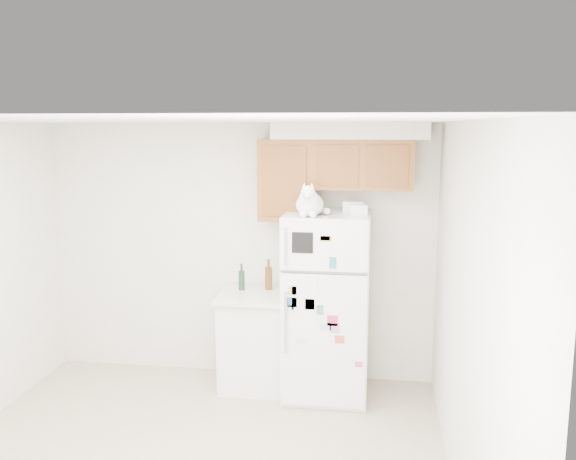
% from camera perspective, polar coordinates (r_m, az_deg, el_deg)
% --- Properties ---
extents(room_shell, '(3.84, 4.04, 2.52)m').
position_cam_1_polar(room_shell, '(4.25, -8.32, -1.15)').
color(room_shell, silver).
rests_on(room_shell, ground_plane).
extents(refrigerator, '(0.76, 0.78, 1.70)m').
position_cam_1_polar(refrigerator, '(5.61, 3.65, -7.05)').
color(refrigerator, white).
rests_on(refrigerator, ground_plane).
extents(base_counter, '(0.64, 0.64, 0.92)m').
position_cam_1_polar(base_counter, '(5.90, -3.14, -10.18)').
color(base_counter, white).
rests_on(base_counter, ground_plane).
extents(cat, '(0.29, 0.43, 0.30)m').
position_cam_1_polar(cat, '(5.23, 2.04, 2.53)').
color(cat, white).
rests_on(cat, refrigerator).
extents(storage_box_back, '(0.20, 0.16, 0.10)m').
position_cam_1_polar(storage_box_back, '(5.49, 6.21, 2.15)').
color(storage_box_back, white).
rests_on(storage_box_back, refrigerator).
extents(storage_box_front, '(0.16, 0.12, 0.09)m').
position_cam_1_polar(storage_box_front, '(5.35, 6.63, 1.90)').
color(storage_box_front, white).
rests_on(storage_box_front, refrigerator).
extents(bottle_green, '(0.06, 0.06, 0.26)m').
position_cam_1_polar(bottle_green, '(5.84, -4.37, -4.38)').
color(bottle_green, '#19381E').
rests_on(bottle_green, base_counter).
extents(bottle_amber, '(0.07, 0.07, 0.30)m').
position_cam_1_polar(bottle_amber, '(5.84, -1.83, -4.16)').
color(bottle_amber, '#593814').
rests_on(bottle_amber, base_counter).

